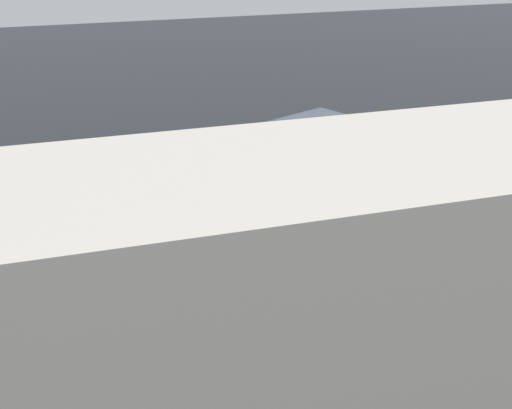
% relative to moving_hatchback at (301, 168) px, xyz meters
% --- Properties ---
extents(ground_plane, '(60.00, 60.00, 0.00)m').
position_rel_moving_hatchback_xyz_m(ground_plane, '(-0.65, -0.12, -1.03)').
color(ground_plane, black).
extents(kerb_strip, '(24.00, 3.20, 0.04)m').
position_rel_moving_hatchback_xyz_m(kerb_strip, '(-0.65, 4.08, -1.01)').
color(kerb_strip, gray).
rests_on(kerb_strip, ground).
extents(moving_hatchback, '(4.25, 3.13, 2.06)m').
position_rel_moving_hatchback_xyz_m(moving_hatchback, '(0.00, 0.00, 0.00)').
color(moving_hatchback, red).
rests_on(moving_hatchback, ground).
extents(fire_hydrant, '(0.42, 0.31, 0.80)m').
position_rel_moving_hatchback_xyz_m(fire_hydrant, '(3.43, 2.42, -0.63)').
color(fire_hydrant, red).
rests_on(fire_hydrant, ground).
extents(pedestrian, '(0.28, 0.57, 1.62)m').
position_rel_moving_hatchback_xyz_m(pedestrian, '(4.03, 2.48, -0.07)').
color(pedestrian, blue).
rests_on(pedestrian, ground).
extents(metal_railing, '(8.90, 0.04, 1.05)m').
position_rel_moving_hatchback_xyz_m(metal_railing, '(-1.17, 6.04, -0.29)').
color(metal_railing, '#B7BABF').
rests_on(metal_railing, ground).
extents(sign_post, '(0.07, 0.44, 2.40)m').
position_rel_moving_hatchback_xyz_m(sign_post, '(2.66, 4.12, 0.55)').
color(sign_post, '#4C4C51').
rests_on(sign_post, ground).
extents(puddle_patch, '(4.14, 4.14, 0.01)m').
position_rel_moving_hatchback_xyz_m(puddle_patch, '(0.68, 0.44, -1.02)').
color(puddle_patch, black).
rests_on(puddle_patch, ground).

